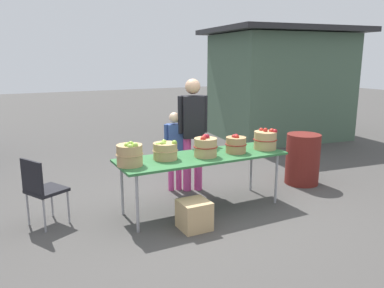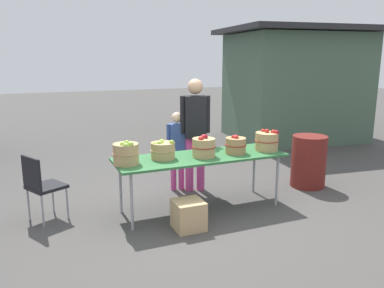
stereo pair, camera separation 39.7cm
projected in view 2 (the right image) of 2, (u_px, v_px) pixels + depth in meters
The scene contains 13 objects.
ground_plane at pixel (200, 209), 5.30m from camera, with size 40.00×40.00×0.00m, color #474442.
market_table at pixel (201, 159), 5.15m from camera, with size 2.30×0.76×0.75m.
apple_basket_green_0 at pixel (126, 153), 4.70m from camera, with size 0.33×0.33×0.31m.
apple_basket_green_1 at pixel (163, 150), 4.98m from camera, with size 0.33×0.33×0.26m.
apple_basket_red_0 at pixel (204, 147), 5.07m from camera, with size 0.32×0.32×0.30m.
apple_basket_red_1 at pixel (236, 145), 5.25m from camera, with size 0.30×0.30×0.26m.
apple_basket_red_2 at pixel (267, 141), 5.42m from camera, with size 0.34×0.34×0.31m.
vendor_adult at pixel (195, 126), 5.83m from camera, with size 0.44×0.30×1.73m.
child_customer at pixel (177, 145), 5.92m from camera, with size 0.32×0.20×1.23m.
food_kiosk at pixel (295, 84), 9.73m from camera, with size 3.81×3.28×2.74m.
folding_chair at pixel (41, 183), 4.79m from camera, with size 0.54×0.54×0.86m.
trash_barrel at pixel (309, 161), 6.15m from camera, with size 0.54×0.54×0.83m, color maroon.
produce_crate at pixel (188, 215), 4.65m from camera, with size 0.35×0.35×0.35m, color tan.
Camera 2 is at (-2.04, -4.54, 2.03)m, focal length 36.04 mm.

